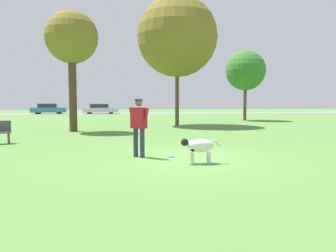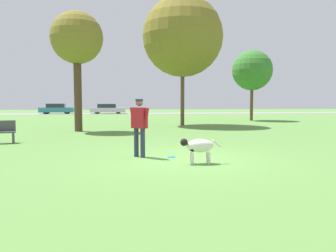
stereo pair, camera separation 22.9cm
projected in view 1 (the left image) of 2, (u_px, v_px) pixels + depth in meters
The scene contains 10 objects.
ground_plane at pixel (181, 158), 8.85m from camera, with size 120.00×120.00×0.00m, color #56843D.
far_road_strip at pixel (125, 114), 43.69m from camera, with size 120.00×6.00×0.01m.
person at pixel (139, 123), 8.99m from camera, with size 0.55×0.57×1.61m.
dog at pixel (199, 146), 8.09m from camera, with size 1.03×0.34×0.63m.
frisbee at pixel (171, 157), 9.07m from camera, with size 0.22×0.22×0.02m.
tree_near_left at pixel (72, 39), 16.64m from camera, with size 2.67×2.67×6.17m.
tree_far_right at pixel (246, 71), 27.04m from camera, with size 3.29×3.29×5.78m.
tree_mid_center at pixel (177, 37), 21.00m from camera, with size 5.16×5.16×8.31m.
parked_car_teal at pixel (49, 109), 42.19m from camera, with size 4.36×1.81×1.34m.
parked_car_silver at pixel (100, 109), 43.06m from camera, with size 4.58×1.92×1.30m.
Camera 1 is at (-1.86, -8.57, 1.52)m, focal length 35.00 mm.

